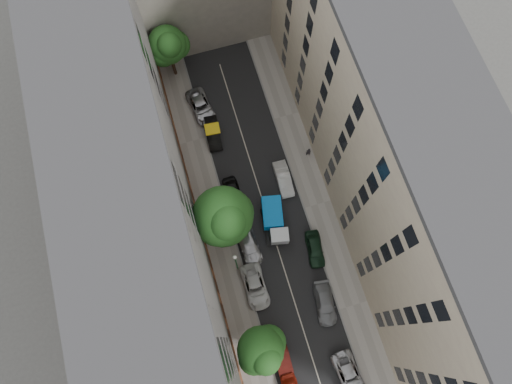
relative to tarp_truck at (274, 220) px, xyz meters
name	(u,v)px	position (x,y,z in m)	size (l,w,h in m)	color
ground	(268,219)	(-0.42, 0.59, -1.25)	(120.00, 120.00, 0.00)	#4C4C49
road_surface	(268,219)	(-0.42, 0.59, -1.24)	(8.00, 44.00, 0.02)	black
sidewalk_left	(218,233)	(-5.92, 0.59, -1.17)	(3.00, 44.00, 0.15)	gray
sidewalk_right	(317,204)	(5.08, 0.59, -1.17)	(3.00, 44.00, 0.15)	gray
building_left	(145,225)	(-11.42, 0.59, 8.75)	(8.00, 44.00, 20.00)	#514F4C
building_right	(391,156)	(10.58, 0.59, 8.75)	(8.00, 44.00, 20.00)	#BFB295
tarp_truck	(274,220)	(0.00, 0.00, 0.00)	(2.85, 5.22, 2.26)	black
car_left_1	(281,354)	(-3.22, -12.72, -0.57)	(1.44, 4.12, 1.36)	#4E140F
car_left_2	(255,287)	(-3.81, -5.90, -0.59)	(2.19, 4.75, 1.32)	silver
car_left_3	(249,244)	(-3.22, -1.61, -0.57)	(1.89, 4.65, 1.35)	#B0AFB4
car_left_4	(234,195)	(-3.22, 3.99, -0.54)	(1.67, 4.14, 1.41)	black
car_left_5	(213,133)	(-3.51, 11.59, -0.56)	(1.45, 4.16, 1.37)	black
car_left_6	(201,107)	(-3.99, 15.19, -0.57)	(2.24, 4.85, 1.35)	#B0B0B5
car_right_0	(349,376)	(2.38, -16.41, -0.60)	(2.14, 4.64, 1.29)	silver
car_right_1	(325,303)	(2.38, -9.46, -0.60)	(1.81, 4.46, 1.29)	slate
car_right_2	(315,249)	(3.18, -4.01, -0.57)	(1.60, 3.97, 1.35)	black
car_right_3	(284,179)	(2.38, 4.19, -0.56)	(1.45, 4.15, 1.37)	silver
tree_near	(262,351)	(-4.93, -11.83, 3.52)	(4.63, 4.25, 6.97)	#382619
tree_mid	(224,218)	(-4.93, 0.31, 5.18)	(5.89, 5.70, 9.47)	#382619
tree_far	(169,46)	(-5.63, 20.48, 4.21)	(4.60, 4.21, 7.79)	#382619
lamp_post	(236,262)	(-4.99, -3.61, 3.23)	(0.36, 0.36, 7.13)	#1A5C2B
pedestrian	(308,152)	(5.90, 6.34, -0.34)	(0.55, 0.36, 1.51)	black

